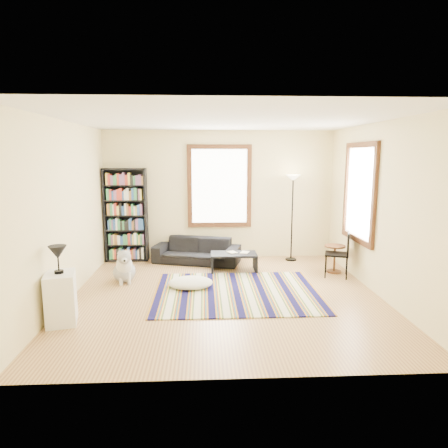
{
  "coord_description": "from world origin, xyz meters",
  "views": [
    {
      "loc": [
        -0.34,
        -6.26,
        2.27
      ],
      "look_at": [
        0.0,
        0.5,
        1.1
      ],
      "focal_mm": 32.0,
      "sensor_mm": 36.0,
      "label": 1
    }
  ],
  "objects_px": {
    "coffee_table": "(234,262)",
    "floor_lamp": "(292,218)",
    "folding_chair": "(337,254)",
    "bookshelf": "(126,215)",
    "sofa": "(197,250)",
    "floor_cushion": "(191,283)",
    "dog": "(124,265)",
    "white_cabinet": "(61,298)",
    "side_table": "(334,259)"
  },
  "relations": [
    {
      "from": "floor_cushion",
      "to": "dog",
      "type": "distance_m",
      "value": 1.3
    },
    {
      "from": "dog",
      "to": "floor_lamp",
      "type": "bearing_deg",
      "value": 8.69
    },
    {
      "from": "floor_lamp",
      "to": "folding_chair",
      "type": "relative_size",
      "value": 2.16
    },
    {
      "from": "bookshelf",
      "to": "folding_chair",
      "type": "distance_m",
      "value": 4.43
    },
    {
      "from": "floor_lamp",
      "to": "folding_chair",
      "type": "xyz_separation_m",
      "value": [
        0.6,
        -1.22,
        -0.5
      ]
    },
    {
      "from": "floor_cushion",
      "to": "dog",
      "type": "relative_size",
      "value": 1.23
    },
    {
      "from": "sofa",
      "to": "folding_chair",
      "type": "bearing_deg",
      "value": -6.94
    },
    {
      "from": "folding_chair",
      "to": "dog",
      "type": "bearing_deg",
      "value": -159.16
    },
    {
      "from": "side_table",
      "to": "dog",
      "type": "distance_m",
      "value": 4.01
    },
    {
      "from": "coffee_table",
      "to": "floor_lamp",
      "type": "relative_size",
      "value": 0.48
    },
    {
      "from": "sofa",
      "to": "side_table",
      "type": "bearing_deg",
      "value": -1.71
    },
    {
      "from": "sofa",
      "to": "floor_cushion",
      "type": "height_order",
      "value": "sofa"
    },
    {
      "from": "bookshelf",
      "to": "coffee_table",
      "type": "bearing_deg",
      "value": -22.54
    },
    {
      "from": "floor_lamp",
      "to": "side_table",
      "type": "relative_size",
      "value": 3.44
    },
    {
      "from": "floor_cushion",
      "to": "white_cabinet",
      "type": "xyz_separation_m",
      "value": [
        -1.72,
        -1.35,
        0.25
      ]
    },
    {
      "from": "coffee_table",
      "to": "side_table",
      "type": "distance_m",
      "value": 1.97
    },
    {
      "from": "floor_lamp",
      "to": "white_cabinet",
      "type": "xyz_separation_m",
      "value": [
        -3.85,
        -3.12,
        -0.58
      ]
    },
    {
      "from": "floor_lamp",
      "to": "white_cabinet",
      "type": "bearing_deg",
      "value": -140.97
    },
    {
      "from": "white_cabinet",
      "to": "bookshelf",
      "type": "bearing_deg",
      "value": 71.2
    },
    {
      "from": "bookshelf",
      "to": "sofa",
      "type": "bearing_deg",
      "value": -10.11
    },
    {
      "from": "bookshelf",
      "to": "floor_lamp",
      "type": "height_order",
      "value": "bookshelf"
    },
    {
      "from": "white_cabinet",
      "to": "side_table",
      "type": "bearing_deg",
      "value": 11.77
    },
    {
      "from": "bookshelf",
      "to": "floor_lamp",
      "type": "distance_m",
      "value": 3.58
    },
    {
      "from": "coffee_table",
      "to": "floor_lamp",
      "type": "height_order",
      "value": "floor_lamp"
    },
    {
      "from": "floor_cushion",
      "to": "dog",
      "type": "xyz_separation_m",
      "value": [
        -1.21,
        0.42,
        0.22
      ]
    },
    {
      "from": "dog",
      "to": "floor_cushion",
      "type": "bearing_deg",
      "value": -32.49
    },
    {
      "from": "side_table",
      "to": "folding_chair",
      "type": "relative_size",
      "value": 0.63
    },
    {
      "from": "white_cabinet",
      "to": "sofa",
      "type": "bearing_deg",
      "value": 45.39
    },
    {
      "from": "sofa",
      "to": "folding_chair",
      "type": "xyz_separation_m",
      "value": [
        2.66,
        -1.12,
        0.17
      ]
    },
    {
      "from": "coffee_table",
      "to": "dog",
      "type": "height_order",
      "value": "dog"
    },
    {
      "from": "coffee_table",
      "to": "bookshelf",
      "type": "bearing_deg",
      "value": 157.46
    },
    {
      "from": "sofa",
      "to": "side_table",
      "type": "relative_size",
      "value": 3.35
    },
    {
      "from": "floor_cushion",
      "to": "white_cabinet",
      "type": "height_order",
      "value": "white_cabinet"
    },
    {
      "from": "floor_lamp",
      "to": "dog",
      "type": "distance_m",
      "value": 3.66
    },
    {
      "from": "coffee_table",
      "to": "white_cabinet",
      "type": "xyz_separation_m",
      "value": [
        -2.54,
        -2.36,
        0.17
      ]
    },
    {
      "from": "sofa",
      "to": "side_table",
      "type": "xyz_separation_m",
      "value": [
        2.71,
        -0.86,
        0.01
      ]
    },
    {
      "from": "floor_lamp",
      "to": "dog",
      "type": "bearing_deg",
      "value": -158.05
    },
    {
      "from": "sofa",
      "to": "coffee_table",
      "type": "bearing_deg",
      "value": -26.01
    },
    {
      "from": "sofa",
      "to": "white_cabinet",
      "type": "xyz_separation_m",
      "value": [
        -1.79,
        -3.02,
        0.09
      ]
    },
    {
      "from": "sofa",
      "to": "floor_cushion",
      "type": "distance_m",
      "value": 1.68
    },
    {
      "from": "bookshelf",
      "to": "side_table",
      "type": "relative_size",
      "value": 3.7
    },
    {
      "from": "sofa",
      "to": "side_table",
      "type": "distance_m",
      "value": 2.84
    },
    {
      "from": "folding_chair",
      "to": "dog",
      "type": "relative_size",
      "value": 1.38
    },
    {
      "from": "floor_cushion",
      "to": "sofa",
      "type": "bearing_deg",
      "value": 87.35
    },
    {
      "from": "coffee_table",
      "to": "white_cabinet",
      "type": "bearing_deg",
      "value": -137.1
    },
    {
      "from": "sofa",
      "to": "folding_chair",
      "type": "distance_m",
      "value": 2.89
    },
    {
      "from": "sofa",
      "to": "white_cabinet",
      "type": "bearing_deg",
      "value": -104.79
    },
    {
      "from": "floor_lamp",
      "to": "folding_chair",
      "type": "distance_m",
      "value": 1.45
    },
    {
      "from": "folding_chair",
      "to": "dog",
      "type": "xyz_separation_m",
      "value": [
        -3.94,
        -0.13,
        -0.12
      ]
    },
    {
      "from": "floor_cushion",
      "to": "side_table",
      "type": "height_order",
      "value": "side_table"
    }
  ]
}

